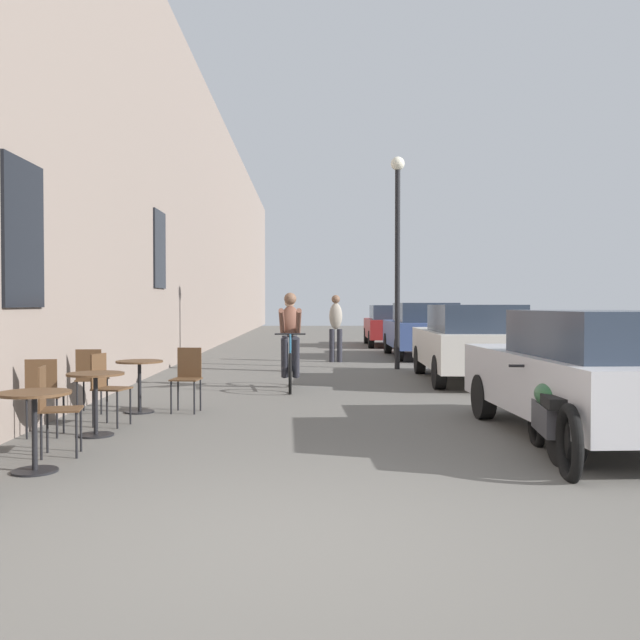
% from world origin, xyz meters
% --- Properties ---
extents(ground_plane, '(88.00, 88.00, 0.00)m').
position_xyz_m(ground_plane, '(0.00, 0.00, 0.00)').
color(ground_plane, '#5B5954').
extents(building_facade_left, '(0.54, 68.00, 8.60)m').
position_xyz_m(building_facade_left, '(-3.45, 14.00, 4.30)').
color(building_facade_left, gray).
rests_on(building_facade_left, ground_plane).
extents(cafe_table_near, '(0.64, 0.64, 0.72)m').
position_xyz_m(cafe_table_near, '(-2.35, 1.89, 0.52)').
color(cafe_table_near, black).
rests_on(cafe_table_near, ground_plane).
extents(cafe_chair_near_toward_street, '(0.45, 0.45, 0.89)m').
position_xyz_m(cafe_chair_near_toward_street, '(-2.43, 2.55, 0.52)').
color(cafe_chair_near_toward_street, black).
rests_on(cafe_chair_near_toward_street, ground_plane).
extents(cafe_table_mid, '(0.64, 0.64, 0.72)m').
position_xyz_m(cafe_table_mid, '(-2.33, 3.59, 0.52)').
color(cafe_table_mid, black).
rests_on(cafe_table_mid, ground_plane).
extents(cafe_chair_mid_toward_street, '(0.42, 0.42, 0.89)m').
position_xyz_m(cafe_chair_mid_toward_street, '(-2.89, 3.52, 0.52)').
color(cafe_chair_mid_toward_street, black).
rests_on(cafe_chair_mid_toward_street, ground_plane).
extents(cafe_chair_mid_toward_wall, '(0.46, 0.46, 0.89)m').
position_xyz_m(cafe_chair_mid_toward_wall, '(-2.40, 4.26, 0.52)').
color(cafe_chair_mid_toward_wall, black).
rests_on(cafe_chair_mid_toward_wall, ground_plane).
extents(cafe_table_far, '(0.64, 0.64, 0.72)m').
position_xyz_m(cafe_table_far, '(-2.25, 5.30, 0.52)').
color(cafe_table_far, black).
rests_on(cafe_table_far, ground_plane).
extents(cafe_chair_far_toward_street, '(0.42, 0.42, 0.89)m').
position_xyz_m(cafe_chair_far_toward_street, '(-1.60, 5.37, 0.52)').
color(cafe_chair_far_toward_street, black).
rests_on(cafe_chair_far_toward_street, ground_plane).
extents(cafe_chair_far_toward_wall, '(0.40, 0.40, 0.89)m').
position_xyz_m(cafe_chair_far_toward_wall, '(-2.90, 5.22, 0.52)').
color(cafe_chair_far_toward_wall, black).
rests_on(cafe_chair_far_toward_wall, ground_plane).
extents(cyclist_on_bicycle, '(0.52, 1.76, 1.74)m').
position_xyz_m(cyclist_on_bicycle, '(-0.23, 7.94, 0.81)').
color(cyclist_on_bicycle, black).
rests_on(cyclist_on_bicycle, ground_plane).
extents(pedestrian_near, '(0.36, 0.27, 1.65)m').
position_xyz_m(pedestrian_near, '(-0.33, 11.16, 0.93)').
color(pedestrian_near, '#26262D').
rests_on(pedestrian_near, ground_plane).
extents(pedestrian_mid, '(0.36, 0.27, 1.74)m').
position_xyz_m(pedestrian_mid, '(0.80, 13.64, 0.98)').
color(pedestrian_mid, '#26262D').
rests_on(pedestrian_mid, ground_plane).
extents(street_lamp, '(0.32, 0.32, 4.90)m').
position_xyz_m(street_lamp, '(2.15, 11.65, 3.11)').
color(street_lamp, black).
rests_on(street_lamp, ground_plane).
extents(parked_car_nearest, '(1.81, 4.08, 1.43)m').
position_xyz_m(parked_car_nearest, '(3.20, 3.27, 0.74)').
color(parked_car_nearest, '#B7B7BC').
rests_on(parked_car_nearest, ground_plane).
extents(parked_car_second, '(1.90, 4.26, 1.49)m').
position_xyz_m(parked_car_second, '(3.24, 9.08, 0.77)').
color(parked_car_second, beige).
rests_on(parked_car_second, ground_plane).
extents(parked_car_third, '(1.88, 4.35, 1.54)m').
position_xyz_m(parked_car_third, '(3.31, 15.17, 0.80)').
color(parked_car_third, '#384C84').
rests_on(parked_car_third, ground_plane).
extents(parked_car_fourth, '(1.84, 4.18, 1.47)m').
position_xyz_m(parked_car_fourth, '(3.05, 20.57, 0.76)').
color(parked_car_fourth, maroon).
rests_on(parked_car_fourth, ground_plane).
extents(parked_motorcycle, '(0.62, 2.14, 0.92)m').
position_xyz_m(parked_motorcycle, '(2.44, 2.29, 0.40)').
color(parked_motorcycle, black).
rests_on(parked_motorcycle, ground_plane).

